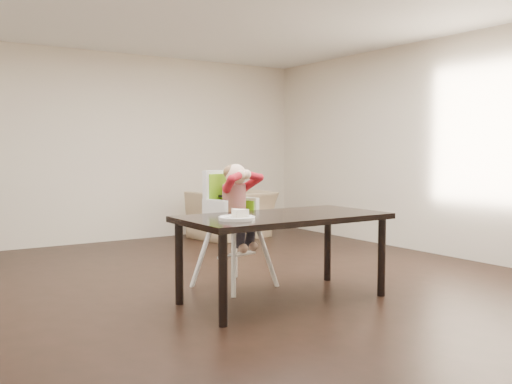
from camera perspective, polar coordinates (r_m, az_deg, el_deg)
ground at (r=5.44m, az=-1.03°, el=-9.70°), size 7.00×7.00×0.00m
room_walls at (r=5.31m, az=-1.06°, el=10.14°), size 6.02×7.02×2.71m
dining_table at (r=4.95m, az=2.76°, el=-3.18°), size 1.80×0.90×0.75m
high_chair at (r=5.43m, az=-2.38°, el=-0.84°), size 0.59×0.59×1.18m
plate at (r=4.55m, az=-1.85°, el=-2.44°), size 0.36×0.36×0.08m
armchair at (r=8.51m, az=-2.43°, el=-1.48°), size 1.18×0.88×0.94m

